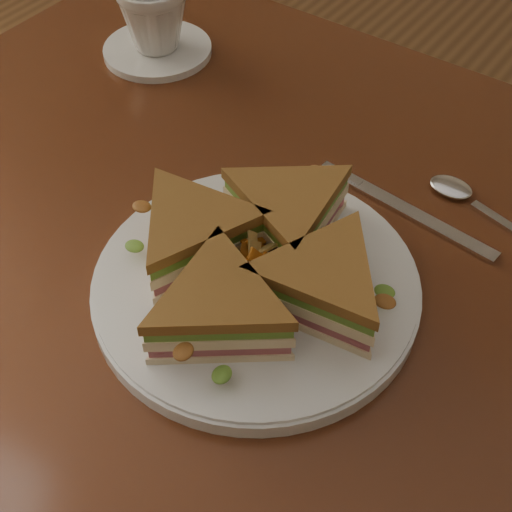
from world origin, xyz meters
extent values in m
cube|color=#39190D|center=(0.00, 0.00, 0.73)|extent=(1.20, 0.80, 0.04)
cylinder|color=#341A0F|center=(-0.54, 0.34, 0.35)|extent=(0.06, 0.06, 0.71)
cylinder|color=white|center=(-0.04, -0.07, 0.76)|extent=(0.31, 0.31, 0.02)
ellipsoid|color=silver|center=(0.05, 0.17, 0.76)|extent=(0.05, 0.03, 0.01)
cube|color=silver|center=(0.03, 0.11, 0.75)|extent=(0.20, 0.04, 0.00)
cube|color=silver|center=(-0.06, 0.12, 0.75)|extent=(0.05, 0.01, 0.00)
cylinder|color=white|center=(-0.39, 0.19, 0.76)|extent=(0.14, 0.14, 0.01)
imported|color=white|center=(-0.39, 0.19, 0.80)|extent=(0.10, 0.10, 0.09)
camera|label=1|loc=(0.21, -0.42, 1.27)|focal=50.00mm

